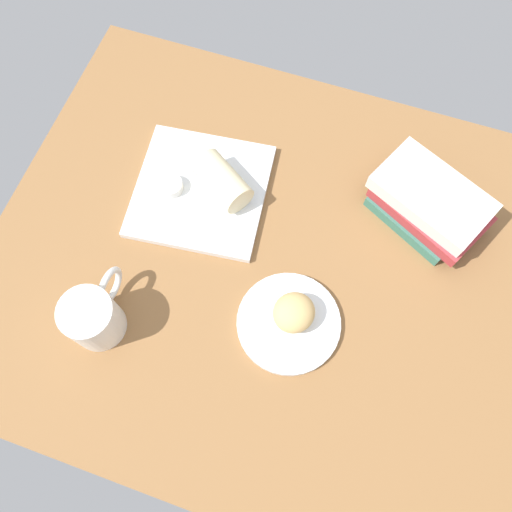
{
  "coord_description": "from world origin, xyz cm",
  "views": [
    {
      "loc": [
        7.98,
        -33.77,
        96.84
      ],
      "look_at": [
        -3.34,
        -0.48,
        7.0
      ],
      "focal_mm": 36.09,
      "sensor_mm": 36.0,
      "label": 1
    }
  ],
  "objects_px": {
    "round_plate": "(289,323)",
    "breakfast_wrap": "(223,181)",
    "sauce_cup": "(171,186)",
    "book_stack": "(429,203)",
    "coffee_mug": "(94,317)",
    "scone_pastry": "(294,313)",
    "square_plate": "(201,191)"
  },
  "relations": [
    {
      "from": "round_plate",
      "to": "sauce_cup",
      "type": "distance_m",
      "value": 0.36
    },
    {
      "from": "scone_pastry",
      "to": "breakfast_wrap",
      "type": "height_order",
      "value": "breakfast_wrap"
    },
    {
      "from": "square_plate",
      "to": "book_stack",
      "type": "height_order",
      "value": "book_stack"
    },
    {
      "from": "scone_pastry",
      "to": "book_stack",
      "type": "height_order",
      "value": "book_stack"
    },
    {
      "from": "book_stack",
      "to": "scone_pastry",
      "type": "bearing_deg",
      "value": -122.01
    },
    {
      "from": "sauce_cup",
      "to": "book_stack",
      "type": "xyz_separation_m",
      "value": [
        0.49,
        0.12,
        0.02
      ]
    },
    {
      "from": "round_plate",
      "to": "breakfast_wrap",
      "type": "relative_size",
      "value": 1.62
    },
    {
      "from": "book_stack",
      "to": "coffee_mug",
      "type": "distance_m",
      "value": 0.66
    },
    {
      "from": "coffee_mug",
      "to": "book_stack",
      "type": "bearing_deg",
      "value": 39.07
    },
    {
      "from": "square_plate",
      "to": "coffee_mug",
      "type": "bearing_deg",
      "value": -103.37
    },
    {
      "from": "square_plate",
      "to": "breakfast_wrap",
      "type": "height_order",
      "value": "breakfast_wrap"
    },
    {
      "from": "breakfast_wrap",
      "to": "coffee_mug",
      "type": "height_order",
      "value": "coffee_mug"
    },
    {
      "from": "sauce_cup",
      "to": "round_plate",
      "type": "bearing_deg",
      "value": -31.26
    },
    {
      "from": "square_plate",
      "to": "coffee_mug",
      "type": "distance_m",
      "value": 0.33
    },
    {
      "from": "square_plate",
      "to": "round_plate",
      "type": "bearing_deg",
      "value": -39.12
    },
    {
      "from": "round_plate",
      "to": "scone_pastry",
      "type": "height_order",
      "value": "scone_pastry"
    },
    {
      "from": "round_plate",
      "to": "sauce_cup",
      "type": "height_order",
      "value": "sauce_cup"
    },
    {
      "from": "breakfast_wrap",
      "to": "round_plate",
      "type": "bearing_deg",
      "value": 75.96
    },
    {
      "from": "scone_pastry",
      "to": "square_plate",
      "type": "xyz_separation_m",
      "value": [
        -0.25,
        0.19,
        -0.03
      ]
    },
    {
      "from": "breakfast_wrap",
      "to": "coffee_mug",
      "type": "distance_m",
      "value": 0.35
    },
    {
      "from": "square_plate",
      "to": "breakfast_wrap",
      "type": "bearing_deg",
      "value": 17.9
    },
    {
      "from": "breakfast_wrap",
      "to": "book_stack",
      "type": "bearing_deg",
      "value": 135.04
    },
    {
      "from": "round_plate",
      "to": "book_stack",
      "type": "xyz_separation_m",
      "value": [
        0.19,
        0.3,
        0.04
      ]
    },
    {
      "from": "round_plate",
      "to": "breakfast_wrap",
      "type": "xyz_separation_m",
      "value": [
        -0.21,
        0.22,
        0.04
      ]
    },
    {
      "from": "scone_pastry",
      "to": "breakfast_wrap",
      "type": "distance_m",
      "value": 0.29
    },
    {
      "from": "sauce_cup",
      "to": "breakfast_wrap",
      "type": "relative_size",
      "value": 0.42
    },
    {
      "from": "sauce_cup",
      "to": "book_stack",
      "type": "bearing_deg",
      "value": 13.59
    },
    {
      "from": "book_stack",
      "to": "coffee_mug",
      "type": "bearing_deg",
      "value": -140.93
    },
    {
      "from": "breakfast_wrap",
      "to": "coffee_mug",
      "type": "bearing_deg",
      "value": 12.65
    },
    {
      "from": "round_plate",
      "to": "breakfast_wrap",
      "type": "bearing_deg",
      "value": 133.38
    },
    {
      "from": "breakfast_wrap",
      "to": "book_stack",
      "type": "relative_size",
      "value": 0.46
    },
    {
      "from": "sauce_cup",
      "to": "coffee_mug",
      "type": "bearing_deg",
      "value": -93.71
    }
  ]
}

